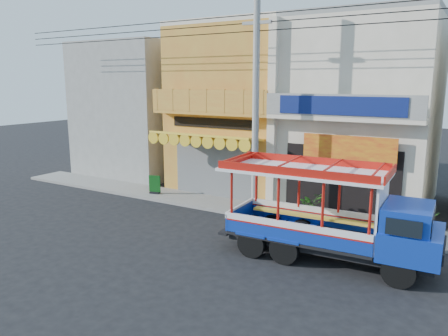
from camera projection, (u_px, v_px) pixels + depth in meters
name	position (u px, v px, depth m)	size (l,w,h in m)	color
ground	(236.00, 248.00, 14.54)	(90.00, 90.00, 0.00)	black
sidewalk	(284.00, 215.00, 17.90)	(30.00, 2.00, 0.12)	slate
shophouse_left	(245.00, 108.00, 22.45)	(6.00, 7.50, 8.24)	#C4762B
shophouse_right	(363.00, 112.00, 19.43)	(6.00, 6.75, 8.24)	beige
party_pilaster	(272.00, 116.00, 18.34)	(0.35, 0.30, 8.00)	beige
filler_building_left	(142.00, 109.00, 26.08)	(6.00, 6.00, 7.60)	gray
utility_pole	(259.00, 92.00, 16.76)	(28.00, 0.26, 9.00)	gray
songthaew_truck	(343.00, 217.00, 13.01)	(6.57, 2.42, 3.03)	black
green_sign	(155.00, 186.00, 21.01)	(0.57, 0.38, 0.88)	black
potted_plant_a	(311.00, 205.00, 17.22)	(0.95, 0.82, 1.05)	#265B1A
potted_plant_c	(433.00, 224.00, 15.18)	(0.49, 0.49, 0.88)	#265B1A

